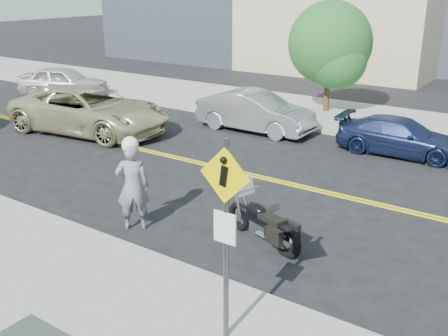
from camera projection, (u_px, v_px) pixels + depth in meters
ground_plane at (230, 170)px, 14.84m from camera, size 120.00×120.00×0.00m
sidewalk_far at (336, 116)px, 20.62m from camera, size 60.00×5.00×0.15m
pedestrian_sign at (226, 223)px, 7.04m from camera, size 0.78×0.08×3.00m
motorcyclist at (132, 184)px, 11.00m from camera, size 0.84×0.81×2.06m
motorcycle at (263, 214)px, 10.53m from camera, size 2.16×1.24×1.26m
suv at (90, 110)px, 18.34m from camera, size 6.09×3.42×1.61m
parked_car_white at (64, 82)px, 24.24m from camera, size 4.40×3.14×1.39m
parked_car_silver at (255, 112)px, 18.54m from camera, size 4.29×1.50×1.41m
parked_car_blue at (401, 137)px, 16.03m from camera, size 3.96×1.74×1.13m
tree_far_a at (330, 43)px, 20.27m from camera, size 3.24×3.24×4.43m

